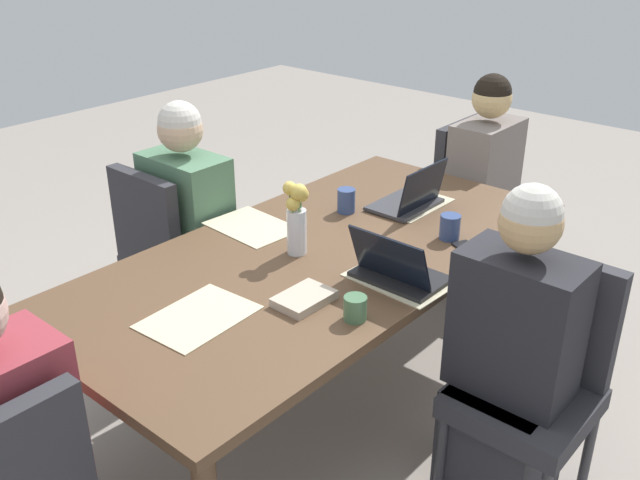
{
  "coord_description": "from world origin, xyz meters",
  "views": [
    {
      "loc": [
        1.89,
        1.63,
        1.96
      ],
      "look_at": [
        0.0,
        0.0,
        0.77
      ],
      "focal_mm": 39.95,
      "sensor_mm": 36.0,
      "label": 1
    }
  ],
  "objects_px": {
    "laptop_far_left_far": "(397,271)",
    "coffee_mug_near_left": "(346,201)",
    "person_head_left_left_near": "(481,199)",
    "chair_far_left_far": "(536,372)",
    "coffee_mug_centre_left": "(450,227)",
    "chair_near_right_near": "(170,249)",
    "phone_black": "(469,249)",
    "person_near_right_near": "(190,242)",
    "chair_head_left_left_near": "(474,197)",
    "flower_vase": "(297,216)",
    "book_red_cover": "(304,299)",
    "coffee_mug_near_right": "(355,308)",
    "dining_table": "(320,267)",
    "person_far_left_far": "(510,368)",
    "laptop_head_left_left_near": "(410,199)"
  },
  "relations": [
    {
      "from": "chair_far_left_far",
      "to": "chair_near_right_near",
      "type": "height_order",
      "value": "same"
    },
    {
      "from": "chair_far_left_far",
      "to": "phone_black",
      "type": "distance_m",
      "value": 0.56
    },
    {
      "from": "coffee_mug_centre_left",
      "to": "chair_head_left_left_near",
      "type": "bearing_deg",
      "value": -156.92
    },
    {
      "from": "person_far_left_far",
      "to": "coffee_mug_near_right",
      "type": "distance_m",
      "value": 0.58
    },
    {
      "from": "person_far_left_far",
      "to": "coffee_mug_centre_left",
      "type": "distance_m",
      "value": 0.68
    },
    {
      "from": "coffee_mug_near_right",
      "to": "phone_black",
      "type": "bearing_deg",
      "value": 177.98
    },
    {
      "from": "coffee_mug_near_left",
      "to": "book_red_cover",
      "type": "xyz_separation_m",
      "value": [
        0.71,
        0.39,
        -0.04
      ]
    },
    {
      "from": "coffee_mug_near_left",
      "to": "coffee_mug_near_right",
      "type": "height_order",
      "value": "coffee_mug_near_left"
    },
    {
      "from": "person_head_left_left_near",
      "to": "book_red_cover",
      "type": "bearing_deg",
      "value": 7.95
    },
    {
      "from": "chair_far_left_far",
      "to": "coffee_mug_near_right",
      "type": "relative_size",
      "value": 10.85
    },
    {
      "from": "person_head_left_left_near",
      "to": "chair_far_left_far",
      "type": "xyz_separation_m",
      "value": [
        1.22,
        0.9,
        -0.03
      ]
    },
    {
      "from": "chair_far_left_far",
      "to": "book_red_cover",
      "type": "height_order",
      "value": "chair_far_left_far"
    },
    {
      "from": "chair_near_right_near",
      "to": "phone_black",
      "type": "xyz_separation_m",
      "value": [
        -0.49,
        1.28,
        0.23
      ]
    },
    {
      "from": "chair_near_right_near",
      "to": "coffee_mug_near_right",
      "type": "bearing_deg",
      "value": 80.68
    },
    {
      "from": "laptop_far_left_far",
      "to": "coffee_mug_centre_left",
      "type": "xyz_separation_m",
      "value": [
        -0.44,
        -0.05,
        0.01
      ]
    },
    {
      "from": "person_far_left_far",
      "to": "flower_vase",
      "type": "height_order",
      "value": "person_far_left_far"
    },
    {
      "from": "person_head_left_left_near",
      "to": "laptop_far_left_far",
      "type": "relative_size",
      "value": 3.73
    },
    {
      "from": "chair_head_left_left_near",
      "to": "laptop_far_left_far",
      "type": "relative_size",
      "value": 2.81
    },
    {
      "from": "laptop_far_left_far",
      "to": "phone_black",
      "type": "distance_m",
      "value": 0.4
    },
    {
      "from": "flower_vase",
      "to": "coffee_mug_centre_left",
      "type": "bearing_deg",
      "value": 142.64
    },
    {
      "from": "laptop_head_left_left_near",
      "to": "coffee_mug_near_left",
      "type": "bearing_deg",
      "value": -41.62
    },
    {
      "from": "laptop_far_left_far",
      "to": "coffee_mug_near_left",
      "type": "bearing_deg",
      "value": -125.05
    },
    {
      "from": "dining_table",
      "to": "person_head_left_left_near",
      "type": "relative_size",
      "value": 1.8
    },
    {
      "from": "coffee_mug_near_right",
      "to": "coffee_mug_centre_left",
      "type": "height_order",
      "value": "coffee_mug_centre_left"
    },
    {
      "from": "person_near_right_near",
      "to": "chair_head_left_left_near",
      "type": "bearing_deg",
      "value": 154.27
    },
    {
      "from": "dining_table",
      "to": "flower_vase",
      "type": "relative_size",
      "value": 7.4
    },
    {
      "from": "coffee_mug_near_left",
      "to": "person_far_left_far",
      "type": "bearing_deg",
      "value": 71.62
    },
    {
      "from": "person_far_left_far",
      "to": "laptop_far_left_far",
      "type": "xyz_separation_m",
      "value": [
        0.05,
        -0.45,
        0.24
      ]
    },
    {
      "from": "coffee_mug_near_right",
      "to": "coffee_mug_centre_left",
      "type": "distance_m",
      "value": 0.74
    },
    {
      "from": "chair_head_left_left_near",
      "to": "book_red_cover",
      "type": "relative_size",
      "value": 4.5
    },
    {
      "from": "flower_vase",
      "to": "phone_black",
      "type": "xyz_separation_m",
      "value": [
        -0.46,
        0.5,
        -0.15
      ]
    },
    {
      "from": "phone_black",
      "to": "coffee_mug_near_left",
      "type": "bearing_deg",
      "value": -153.28
    },
    {
      "from": "person_head_left_left_near",
      "to": "coffee_mug_centre_left",
      "type": "height_order",
      "value": "person_head_left_left_near"
    },
    {
      "from": "phone_black",
      "to": "laptop_far_left_far",
      "type": "bearing_deg",
      "value": -74.82
    },
    {
      "from": "person_near_right_near",
      "to": "laptop_head_left_left_near",
      "type": "height_order",
      "value": "person_near_right_near"
    },
    {
      "from": "person_head_left_left_near",
      "to": "chair_near_right_near",
      "type": "distance_m",
      "value": 1.66
    },
    {
      "from": "person_head_left_left_near",
      "to": "person_far_left_far",
      "type": "bearing_deg",
      "value": 32.79
    },
    {
      "from": "coffee_mug_near_left",
      "to": "coffee_mug_centre_left",
      "type": "xyz_separation_m",
      "value": [
        -0.06,
        0.49,
        -0.0
      ]
    },
    {
      "from": "flower_vase",
      "to": "phone_black",
      "type": "relative_size",
      "value": 1.94
    },
    {
      "from": "dining_table",
      "to": "chair_near_right_near",
      "type": "relative_size",
      "value": 2.39
    },
    {
      "from": "chair_near_right_near",
      "to": "person_near_right_near",
      "type": "distance_m",
      "value": 0.1
    },
    {
      "from": "coffee_mug_near_left",
      "to": "book_red_cover",
      "type": "bearing_deg",
      "value": 28.62
    },
    {
      "from": "dining_table",
      "to": "person_near_right_near",
      "type": "distance_m",
      "value": 0.79
    },
    {
      "from": "person_head_left_left_near",
      "to": "chair_far_left_far",
      "type": "distance_m",
      "value": 1.51
    },
    {
      "from": "chair_far_left_far",
      "to": "coffee_mug_centre_left",
      "type": "height_order",
      "value": "chair_far_left_far"
    },
    {
      "from": "coffee_mug_near_left",
      "to": "coffee_mug_near_right",
      "type": "xyz_separation_m",
      "value": [
        0.68,
        0.58,
        -0.01
      ]
    },
    {
      "from": "book_red_cover",
      "to": "flower_vase",
      "type": "bearing_deg",
      "value": -133.36
    },
    {
      "from": "person_far_left_far",
      "to": "chair_near_right_near",
      "type": "xyz_separation_m",
      "value": [
        0.14,
        -1.66,
        -0.03
      ]
    },
    {
      "from": "person_head_left_left_near",
      "to": "flower_vase",
      "type": "xyz_separation_m",
      "value": [
        1.41,
        -0.04,
        0.35
      ]
    },
    {
      "from": "dining_table",
      "to": "person_far_left_far",
      "type": "height_order",
      "value": "person_far_left_far"
    }
  ]
}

